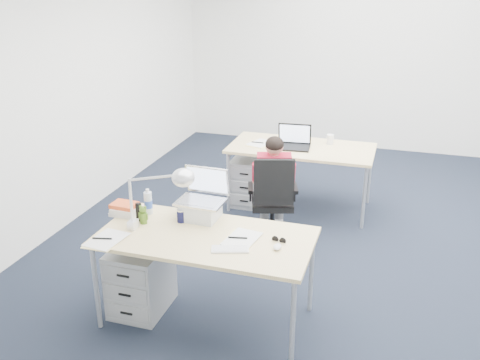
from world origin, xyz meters
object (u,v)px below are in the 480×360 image
dark_laptop (293,137)px  drawer_pedestal_near (141,278)px  drawer_pedestal_far (251,180)px  cordless_phone (139,212)px  computer_mouse (277,247)px  silver_laptop (200,196)px  desk_lamp (151,198)px  bear_figurine (143,214)px  seated_person (273,185)px  can_koozie (181,216)px  water_bottle (148,201)px  office_chair (272,217)px  far_cup (330,139)px  sunglasses (279,240)px  headphones (192,212)px  wireless_keyboard (230,249)px  book_stack (125,209)px  desk_near (205,241)px  desk_far (301,151)px

dark_laptop → drawer_pedestal_near: bearing=-112.9°
drawer_pedestal_far → cordless_phone: 2.29m
computer_mouse → cordless_phone: 1.15m
silver_laptop → drawer_pedestal_far: bearing=96.9°
desk_lamp → bear_figurine: bearing=119.0°
seated_person → computer_mouse: size_ratio=11.94×
drawer_pedestal_far → can_koozie: (0.05, -2.13, 0.51)m
silver_laptop → water_bottle: size_ratio=1.83×
office_chair → silver_laptop: silver_laptop is taller
drawer_pedestal_near → water_bottle: (-0.02, 0.26, 0.56)m
silver_laptop → office_chair: bearing=76.8°
far_cup → sunglasses: bearing=-90.1°
bear_figurine → water_bottle: bearing=110.3°
drawer_pedestal_near → headphones: size_ratio=2.19×
wireless_keyboard → drawer_pedestal_far: bearing=84.8°
headphones → far_cup: (0.79, 2.21, 0.03)m
dark_laptop → far_cup: 0.47m
headphones → cordless_phone: cordless_phone is taller
wireless_keyboard → office_chair: bearing=74.7°
silver_laptop → wireless_keyboard: 0.60m
computer_mouse → seated_person: bearing=102.8°
drawer_pedestal_near → drawer_pedestal_far: 2.33m
seated_person → computer_mouse: 1.66m
office_chair → wireless_keyboard: office_chair is taller
bear_figurine → far_cup: 2.71m
book_stack → desk_lamp: desk_lamp is taller
can_koozie → far_cup: bearing=71.1°
drawer_pedestal_far → desk_lamp: 2.46m
drawer_pedestal_near → sunglasses: sunglasses is taller
computer_mouse → can_koozie: bearing=164.0°
bear_figurine → desk_near: bearing=0.7°
far_cup → wireless_keyboard: bearing=-96.5°
sunglasses → wireless_keyboard: bearing=-133.4°
desk_far → office_chair: office_chair is taller
headphones → desk_lamp: (-0.17, -0.38, 0.26)m
seated_person → sunglasses: 1.55m
computer_mouse → can_koozie: size_ratio=0.86×
silver_laptop → far_cup: 2.37m
silver_laptop → seated_person: bearing=80.0°
office_chair → drawer_pedestal_near: size_ratio=1.71×
desk_near → headphones: size_ratio=6.37×
sunglasses → desk_lamp: (-0.95, -0.12, 0.26)m
drawer_pedestal_near → drawer_pedestal_far: (0.24, 2.32, 0.00)m
desk_near → drawer_pedestal_far: size_ratio=2.91×
headphones → seated_person: bearing=70.5°
seated_person → book_stack: size_ratio=5.11×
drawer_pedestal_far → desk_lamp: desk_lamp is taller
drawer_pedestal_far → desk_lamp: size_ratio=0.99×
headphones → book_stack: size_ratio=1.18×
book_stack → cordless_phone: (0.17, -0.07, 0.03)m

